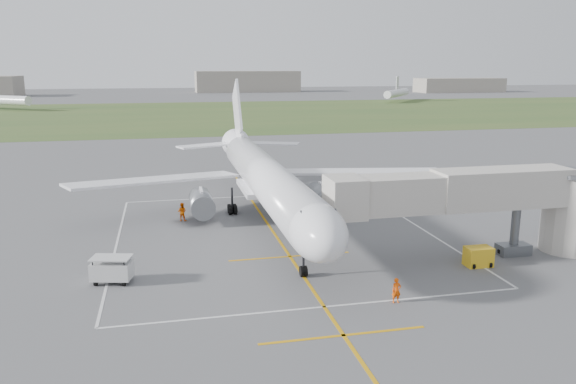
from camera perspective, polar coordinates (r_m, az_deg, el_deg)
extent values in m
plane|color=#4E4E50|center=(55.23, -2.10, -3.22)|extent=(700.00, 700.00, 0.00)
cube|color=#345123|center=(183.12, -9.62, 7.81)|extent=(700.00, 120.00, 0.02)
cube|color=#CF8F0C|center=(50.53, -1.06, -4.73)|extent=(0.25, 60.00, 0.01)
cube|color=#CF8F0C|center=(33.45, 5.66, -14.28)|extent=(10.00, 0.25, 0.01)
cube|color=#CF8F0C|center=(45.88, 0.19, -6.56)|extent=(10.00, 0.25, 0.01)
cube|color=silver|center=(66.69, -3.98, -0.44)|extent=(28.00, 0.20, 0.01)
cube|color=silver|center=(36.89, 3.69, -11.56)|extent=(28.00, 0.20, 0.01)
cube|color=silver|center=(50.76, -17.05, -5.22)|extent=(0.20, 32.00, 0.01)
cube|color=silver|center=(55.79, 12.98, -3.37)|extent=(0.20, 32.00, 0.01)
cylinder|color=white|center=(54.17, -2.14, 1.37)|extent=(3.80, 36.00, 3.80)
ellipsoid|color=white|center=(37.12, 2.93, -3.99)|extent=(3.80, 7.22, 3.80)
cube|color=black|center=(35.99, 3.33, -2.79)|extent=(2.40, 1.60, 0.99)
cone|color=white|center=(74.08, -5.04, 4.72)|extent=(3.80, 6.00, 3.80)
cube|color=white|center=(62.67, 6.34, 2.06)|extent=(17.93, 11.24, 1.23)
cube|color=white|center=(59.37, -13.22, 1.21)|extent=(17.93, 11.24, 1.23)
cube|color=white|center=(57.38, -2.67, 0.42)|extent=(4.20, 8.00, 0.50)
cube|color=white|center=(74.30, -5.17, 8.07)|extent=(0.30, 7.89, 8.65)
cube|color=white|center=(72.44, -4.90, 5.57)|extent=(0.35, 5.00, 1.20)
cube|color=white|center=(74.42, -1.79, 4.95)|extent=(7.85, 5.03, 0.20)
cube|color=white|center=(73.33, -8.27, 4.71)|extent=(7.85, 5.03, 0.20)
cylinder|color=slate|center=(58.49, 3.42, -0.40)|extent=(2.30, 4.20, 2.30)
cube|color=white|center=(58.03, 3.51, 0.30)|extent=(0.25, 2.40, 1.20)
cylinder|color=slate|center=(56.42, -8.79, -1.02)|extent=(2.30, 4.20, 2.30)
cube|color=white|center=(55.95, -8.79, -0.30)|extent=(0.25, 2.40, 1.20)
cylinder|color=black|center=(41.33, 1.58, -6.88)|extent=(0.18, 0.18, 2.60)
cylinder|color=black|center=(41.61, 1.43, -8.06)|extent=(0.28, 0.80, 0.80)
cylinder|color=black|center=(41.66, 1.72, -8.03)|extent=(0.28, 0.80, 0.80)
cylinder|color=black|center=(59.70, -0.16, -0.60)|extent=(0.22, 0.22, 2.80)
cylinder|color=black|center=(59.53, -0.35, -1.55)|extent=(0.32, 0.96, 0.96)
cylinder|color=black|center=(59.65, 0.17, -1.52)|extent=(0.32, 0.96, 0.96)
cylinder|color=black|center=(60.19, -0.50, -1.39)|extent=(0.32, 0.96, 0.96)
cylinder|color=black|center=(60.31, 0.02, -1.36)|extent=(0.32, 0.96, 0.96)
cylinder|color=black|center=(58.76, -5.70, -0.88)|extent=(0.22, 0.22, 2.80)
cylinder|color=black|center=(58.62, -5.91, -1.85)|extent=(0.32, 0.96, 0.96)
cylinder|color=black|center=(58.68, -5.36, -1.82)|extent=(0.32, 0.96, 0.96)
cylinder|color=black|center=(59.29, -5.99, -1.68)|extent=(0.32, 0.96, 0.96)
cylinder|color=black|center=(59.36, -5.45, -1.65)|extent=(0.32, 0.96, 0.96)
cube|color=#B0AA9F|center=(43.50, 11.23, -0.22)|extent=(11.09, 2.90, 2.80)
cube|color=#B0AA9F|center=(47.62, 20.89, 0.42)|extent=(11.09, 3.10, 3.00)
cube|color=#B0AA9F|center=(41.96, 5.79, -0.51)|extent=(2.60, 3.40, 3.00)
cylinder|color=#5C5F64|center=(49.31, 22.06, -3.59)|extent=(0.70, 0.70, 4.20)
cube|color=#5C5F64|center=(49.77, 21.90, -5.42)|extent=(2.60, 1.40, 0.90)
cylinder|color=#B0AA9F|center=(52.01, 26.71, -1.96)|extent=(4.40, 4.40, 6.40)
cylinder|color=#5C5F64|center=(51.33, 27.09, 1.72)|extent=(5.00, 5.00, 0.30)
cylinder|color=black|center=(49.26, 20.93, -5.65)|extent=(0.70, 0.30, 0.70)
cylinder|color=black|center=(50.36, 22.84, -5.41)|extent=(0.70, 0.30, 0.70)
cube|color=gold|center=(46.02, 18.77, -6.22)|extent=(2.03, 1.33, 1.51)
cylinder|color=black|center=(45.39, 18.30, -7.16)|extent=(0.21, 0.45, 0.44)
cylinder|color=black|center=(46.10, 19.83, -6.97)|extent=(0.21, 0.45, 0.44)
cube|color=silver|center=(42.20, -17.45, -7.59)|extent=(3.08, 2.27, 1.22)
cube|color=silver|center=(41.89, -17.53, -6.38)|extent=(3.08, 2.27, 0.09)
cylinder|color=black|center=(41.90, -19.20, -7.54)|extent=(0.09, 0.09, 1.44)
cylinder|color=black|center=(41.19, -16.29, -7.68)|extent=(0.09, 0.09, 1.44)
cylinder|color=black|center=(43.07, -18.59, -6.94)|extent=(0.09, 0.09, 1.44)
cylinder|color=black|center=(42.38, -15.76, -7.07)|extent=(0.09, 0.09, 1.44)
cylinder|color=black|center=(42.24, -18.94, -8.71)|extent=(0.30, 0.48, 0.44)
cylinder|color=black|center=(41.60, -16.33, -8.86)|extent=(0.30, 0.48, 0.44)
cylinder|color=black|center=(43.30, -18.39, -8.14)|extent=(0.30, 0.48, 0.44)
cylinder|color=black|center=(42.68, -15.85, -8.27)|extent=(0.30, 0.48, 0.44)
imported|color=#F24E07|center=(37.78, 10.96, -9.80)|extent=(0.64, 0.45, 1.68)
imported|color=#FF6908|center=(56.88, -10.72, -1.99)|extent=(1.09, 0.97, 1.87)
cube|color=gray|center=(336.04, -4.16, 11.13)|extent=(60.00, 20.00, 12.00)
cube|color=gray|center=(346.74, 17.00, 10.34)|extent=(50.00, 18.00, 8.00)
cylinder|color=white|center=(250.60, 11.01, 9.83)|extent=(21.96, 27.38, 3.20)
cube|color=white|center=(250.43, 11.06, 10.86)|extent=(2.67, 3.36, 5.50)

